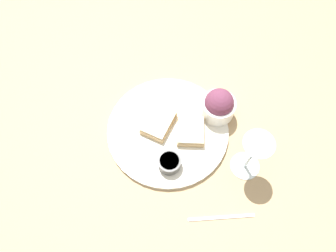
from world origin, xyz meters
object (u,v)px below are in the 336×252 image
cheese_toast_far (191,130)px  wine_glass (254,152)px  salad_bowl (218,105)px  fork (221,217)px  sauce_ramekin (169,162)px  cheese_toast_near (159,123)px

cheese_toast_far → wine_glass: 0.19m
salad_bowl → fork: size_ratio=0.58×
cheese_toast_far → fork: bearing=28.8°
fork → sauce_ramekin: bearing=-124.3°
salad_bowl → wine_glass: bearing=34.9°
sauce_ramekin → wine_glass: 0.21m
cheese_toast_near → fork: (0.21, 0.20, -0.02)m
salad_bowl → cheese_toast_far: 0.10m
fork → salad_bowl: bearing=-169.3°
cheese_toast_far → wine_glass: wine_glass is taller
cheese_toast_near → wine_glass: bearing=75.1°
salad_bowl → cheese_toast_near: (0.07, -0.15, -0.03)m
salad_bowl → cheese_toast_far: (0.08, -0.06, -0.03)m
salad_bowl → cheese_toast_near: 0.17m
cheese_toast_near → wine_glass: (0.07, 0.25, 0.08)m
sauce_ramekin → fork: (0.10, 0.15, -0.03)m
salad_bowl → cheese_toast_near: bearing=-64.5°
fork → cheese_toast_far: bearing=-151.2°
salad_bowl → cheese_toast_far: bearing=-38.7°
wine_glass → fork: size_ratio=0.95×
sauce_ramekin → cheese_toast_far: (-0.10, 0.04, -0.00)m
wine_glass → salad_bowl: bearing=-145.1°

